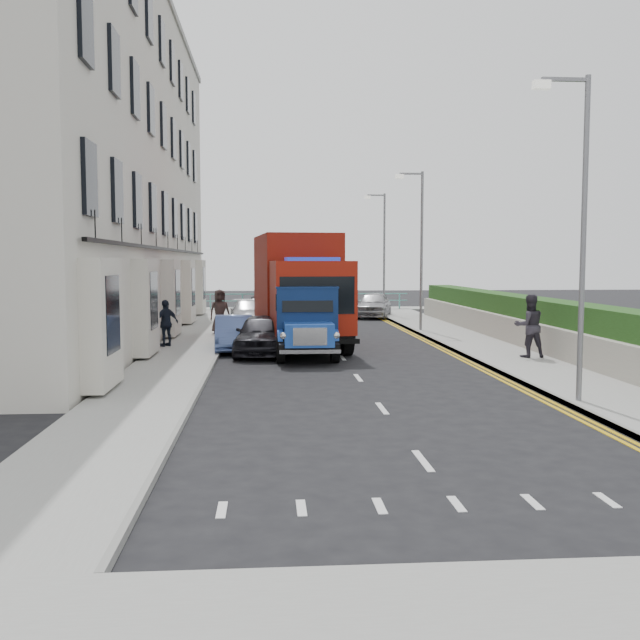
{
  "coord_description": "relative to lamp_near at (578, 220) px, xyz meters",
  "views": [
    {
      "loc": [
        -2.41,
        -16.78,
        3.11
      ],
      "look_at": [
        -0.88,
        4.04,
        1.4
      ],
      "focal_mm": 40.0,
      "sensor_mm": 36.0,
      "label": 1
    }
  ],
  "objects": [
    {
      "name": "pavement_east",
      "position": [
        1.12,
        11.0,
        -3.94
      ],
      "size": [
        2.6,
        38.0,
        0.12
      ],
      "primitive_type": "cube",
      "color": "gray",
      "rests_on": "ground"
    },
    {
      "name": "red_lorry",
      "position": [
        -5.44,
        11.6,
        -1.81
      ],
      "size": [
        3.41,
        8.06,
        4.11
      ],
      "rotation": [
        0.0,
        0.0,
        0.1
      ],
      "color": "black",
      "rests_on": "ground"
    },
    {
      "name": "parked_car_mid",
      "position": [
        -7.78,
        10.21,
        -3.39
      ],
      "size": [
        1.5,
        3.77,
        1.22
      ],
      "primitive_type": "imported",
      "rotation": [
        0.0,
        0.0,
        0.06
      ],
      "color": "#4F68AB",
      "rests_on": "ground"
    },
    {
      "name": "lamp_near",
      "position": [
        0.0,
        0.0,
        0.0
      ],
      "size": [
        1.23,
        0.18,
        7.0
      ],
      "color": "slate",
      "rests_on": "ground"
    },
    {
      "name": "garden_east",
      "position": [
        3.03,
        11.0,
        -3.1
      ],
      "size": [
        1.45,
        28.0,
        1.75
      ],
      "color": "#B2AD9E",
      "rests_on": "ground"
    },
    {
      "name": "lamp_mid",
      "position": [
        0.0,
        16.0,
        0.0
      ],
      "size": [
        1.23,
        0.18,
        7.0
      ],
      "color": "slate",
      "rests_on": "ground"
    },
    {
      "name": "seafront_railing",
      "position": [
        -4.18,
        30.2,
        -3.42
      ],
      "size": [
        13.0,
        0.08,
        1.11
      ],
      "color": "#59B2A5",
      "rests_on": "ground"
    },
    {
      "name": "seafront_car_right",
      "position": [
        -0.68,
        24.57,
        -3.28
      ],
      "size": [
        2.75,
        4.52,
        1.44
      ],
      "primitive_type": "imported",
      "rotation": [
        0.0,
        0.0,
        -0.27
      ],
      "color": "#A1A0A4",
      "rests_on": "ground"
    },
    {
      "name": "terrace_west",
      "position": [
        -13.65,
        15.0,
        3.17
      ],
      "size": [
        6.31,
        30.2,
        14.25
      ],
      "color": "beige",
      "rests_on": "ground"
    },
    {
      "name": "parked_car_rear",
      "position": [
        -7.54,
        20.0,
        -3.37
      ],
      "size": [
        1.98,
        4.4,
        1.25
      ],
      "primitive_type": "imported",
      "rotation": [
        0.0,
        0.0,
        0.05
      ],
      "color": "#A0A1A5",
      "rests_on": "ground"
    },
    {
      "name": "seafront_car_left",
      "position": [
        -6.15,
        28.06,
        -3.24
      ],
      "size": [
        3.23,
        5.74,
        1.51
      ],
      "primitive_type": "imported",
      "rotation": [
        0.0,
        0.0,
        3.28
      ],
      "color": "black",
      "rests_on": "ground"
    },
    {
      "name": "parked_car_front",
      "position": [
        -6.78,
        9.0,
        -3.31
      ],
      "size": [
        2.03,
        4.18,
        1.37
      ],
      "primitive_type": "imported",
      "rotation": [
        0.0,
        0.0,
        -0.1
      ],
      "color": "black",
      "rests_on": "ground"
    },
    {
      "name": "lamp_far",
      "position": [
        0.0,
        26.0,
        0.0
      ],
      "size": [
        1.23,
        0.18,
        7.0
      ],
      "color": "slate",
      "rests_on": "ground"
    },
    {
      "name": "promenade",
      "position": [
        -4.18,
        31.0,
        -3.94
      ],
      "size": [
        30.0,
        2.5,
        0.12
      ],
      "primitive_type": "cube",
      "color": "gray",
      "rests_on": "ground"
    },
    {
      "name": "sea_plane",
      "position": [
        -4.18,
        62.0,
        -4.0
      ],
      "size": [
        120.0,
        120.0,
        0.0
      ],
      "primitive_type": "plane",
      "color": "slate",
      "rests_on": "ground"
    },
    {
      "name": "bedford_lorry",
      "position": [
        -5.37,
        7.75,
        -2.94
      ],
      "size": [
        2.0,
        4.9,
        2.3
      ],
      "rotation": [
        0.0,
        0.0,
        0.0
      ],
      "color": "black",
      "rests_on": "ground"
    },
    {
      "name": "ground",
      "position": [
        -4.18,
        2.0,
        -4.0
      ],
      "size": [
        120.0,
        120.0,
        0.0
      ],
      "primitive_type": "plane",
      "color": "black",
      "rests_on": "ground"
    },
    {
      "name": "pedestrian_west_far",
      "position": [
        -8.58,
        15.0,
        -2.96
      ],
      "size": [
        1.06,
        0.88,
        1.84
      ],
      "primitive_type": "imported",
      "rotation": [
        0.0,
        0.0,
        0.39
      ],
      "color": "#3D2F2C",
      "rests_on": "pavement_west"
    },
    {
      "name": "pedestrian_west_near",
      "position": [
        -10.18,
        10.65,
        -3.05
      ],
      "size": [
        0.99,
        0.94,
        1.65
      ],
      "primitive_type": "imported",
      "rotation": [
        0.0,
        0.0,
        3.87
      ],
      "color": "black",
      "rests_on": "pavement_west"
    },
    {
      "name": "pavement_west",
      "position": [
        -9.38,
        11.0,
        -3.94
      ],
      "size": [
        2.4,
        38.0,
        0.12
      ],
      "primitive_type": "cube",
      "color": "gray",
      "rests_on": "ground"
    },
    {
      "name": "pedestrian_east_far",
      "position": [
        1.59,
        6.88,
        -2.89
      ],
      "size": [
        0.97,
        0.76,
        1.97
      ],
      "primitive_type": "imported",
      "rotation": [
        0.0,
        0.0,
        3.16
      ],
      "color": "#2F2B34",
      "rests_on": "pavement_east"
    }
  ]
}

